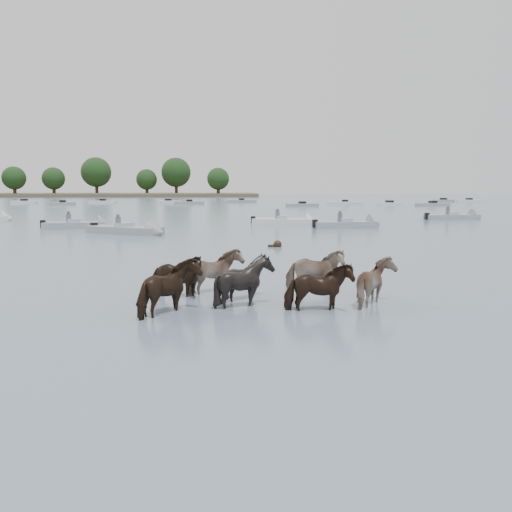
{
  "coord_description": "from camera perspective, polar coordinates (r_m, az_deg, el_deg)",
  "views": [
    {
      "loc": [
        1.67,
        -12.33,
        3.08
      ],
      "look_at": [
        2.41,
        2.16,
        1.1
      ],
      "focal_mm": 35.79,
      "sensor_mm": 36.0,
      "label": 1
    }
  ],
  "objects": [
    {
      "name": "swimming_pony",
      "position": [
        26.27,
        2.32,
        1.25
      ],
      "size": [
        0.72,
        0.44,
        0.44
      ],
      "color": "black",
      "rests_on": "ground"
    },
    {
      "name": "pony_herd",
      "position": [
        13.71,
        -0.12,
        -2.96
      ],
      "size": [
        7.0,
        4.24,
        1.52
      ],
      "color": "black",
      "rests_on": "ground"
    },
    {
      "name": "motorboat_b",
      "position": [
        34.16,
        -13.46,
        2.76
      ],
      "size": [
        5.79,
        4.18,
        1.92
      ],
      "rotation": [
        0.0,
        0.0,
        -0.51
      ],
      "color": "gray",
      "rests_on": "ground"
    },
    {
      "name": "motorboat_e",
      "position": [
        51.82,
        21.77,
        4.06
      ],
      "size": [
        5.65,
        2.1,
        1.92
      ],
      "rotation": [
        0.0,
        0.0,
        0.09
      ],
      "color": "gray",
      "rests_on": "ground"
    },
    {
      "name": "motorboat_c",
      "position": [
        41.8,
        3.99,
        3.84
      ],
      "size": [
        5.53,
        2.57,
        1.92
      ],
      "rotation": [
        0.0,
        0.0,
        -0.19
      ],
      "color": "silver",
      "rests_on": "ground"
    },
    {
      "name": "distant_flotilla",
      "position": [
        89.13,
        -3.65,
        5.94
      ],
      "size": [
        101.3,
        26.5,
        0.93
      ],
      "color": "silver",
      "rests_on": "ground"
    },
    {
      "name": "ground",
      "position": [
        12.82,
        -10.38,
        -6.26
      ],
      "size": [
        400.0,
        400.0,
        0.0
      ],
      "primitive_type": "plane",
      "color": "#4B5E6D",
      "rests_on": "ground"
    },
    {
      "name": "motorboat_d",
      "position": [
        39.26,
        10.96,
        3.46
      ],
      "size": [
        5.42,
        2.18,
        1.92
      ],
      "rotation": [
        0.0,
        0.0,
        0.12
      ],
      "color": "gray",
      "rests_on": "ground"
    },
    {
      "name": "motorboat_a",
      "position": [
        40.09,
        -18.59,
        3.29
      ],
      "size": [
        5.09,
        2.42,
        1.92
      ],
      "rotation": [
        0.0,
        0.0,
        0.18
      ],
      "color": "gray",
      "rests_on": "ground"
    }
  ]
}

